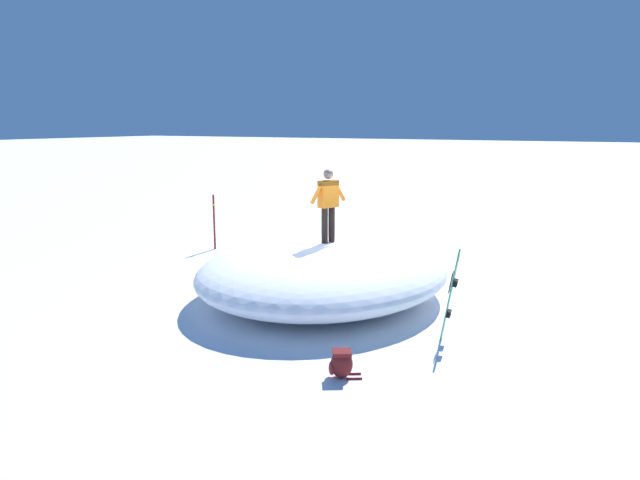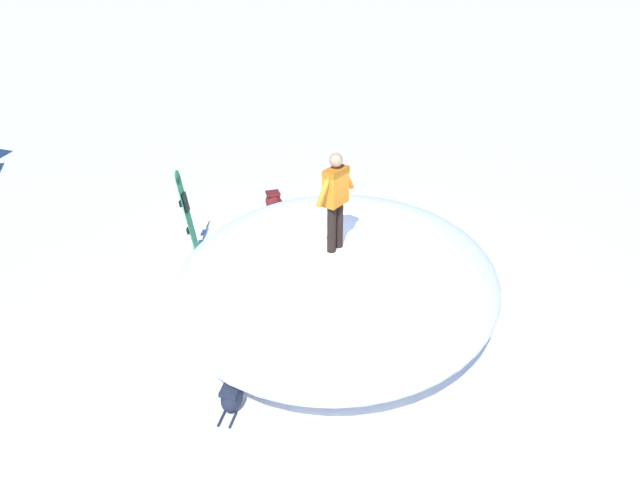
{
  "view_description": "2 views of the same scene",
  "coord_description": "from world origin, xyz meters",
  "px_view_note": "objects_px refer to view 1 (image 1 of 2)",
  "views": [
    {
      "loc": [
        10.77,
        5.86,
        3.84
      ],
      "look_at": [
        -0.65,
        -0.31,
        1.25
      ],
      "focal_mm": 33.24,
      "sensor_mm": 36.0,
      "label": 1
    },
    {
      "loc": [
        -9.75,
        -1.98,
        6.26
      ],
      "look_at": [
        -0.43,
        0.21,
        1.28
      ],
      "focal_mm": 37.4,
      "sensor_mm": 36.0,
      "label": 2
    }
  ],
  "objects_px": {
    "backpack_near": "(341,363)",
    "trail_marker_pole": "(214,221)",
    "snowboarder_standing": "(328,201)",
    "snowboard_primary_upright": "(451,293)",
    "backpack_far": "(405,267)"
  },
  "relations": [
    {
      "from": "snowboarder_standing",
      "to": "trail_marker_pole",
      "type": "height_order",
      "value": "snowboarder_standing"
    },
    {
      "from": "backpack_far",
      "to": "backpack_near",
      "type": "bearing_deg",
      "value": 11.74
    },
    {
      "from": "backpack_near",
      "to": "trail_marker_pole",
      "type": "height_order",
      "value": "trail_marker_pole"
    },
    {
      "from": "snowboard_primary_upright",
      "to": "backpack_far",
      "type": "relative_size",
      "value": 2.74
    },
    {
      "from": "backpack_near",
      "to": "backpack_far",
      "type": "relative_size",
      "value": 0.88
    },
    {
      "from": "backpack_far",
      "to": "snowboarder_standing",
      "type": "bearing_deg",
      "value": -18.38
    },
    {
      "from": "backpack_near",
      "to": "trail_marker_pole",
      "type": "distance_m",
      "value": 10.04
    },
    {
      "from": "snowboarder_standing",
      "to": "snowboard_primary_upright",
      "type": "xyz_separation_m",
      "value": [
        1.43,
        3.2,
        -1.26
      ]
    },
    {
      "from": "snowboarder_standing",
      "to": "trail_marker_pole",
      "type": "distance_m",
      "value": 6.23
    },
    {
      "from": "snowboarder_standing",
      "to": "snowboard_primary_upright",
      "type": "bearing_deg",
      "value": 65.88
    },
    {
      "from": "snowboard_primary_upright",
      "to": "backpack_near",
      "type": "height_order",
      "value": "snowboard_primary_upright"
    },
    {
      "from": "snowboarder_standing",
      "to": "backpack_far",
      "type": "xyz_separation_m",
      "value": [
        -2.6,
        0.86,
        -1.95
      ]
    },
    {
      "from": "snowboard_primary_upright",
      "to": "backpack_far",
      "type": "xyz_separation_m",
      "value": [
        -4.03,
        -2.33,
        -0.69
      ]
    },
    {
      "from": "snowboard_primary_upright",
      "to": "backpack_far",
      "type": "height_order",
      "value": "snowboard_primary_upright"
    },
    {
      "from": "snowboard_primary_upright",
      "to": "trail_marker_pole",
      "type": "relative_size",
      "value": 1.02
    }
  ]
}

